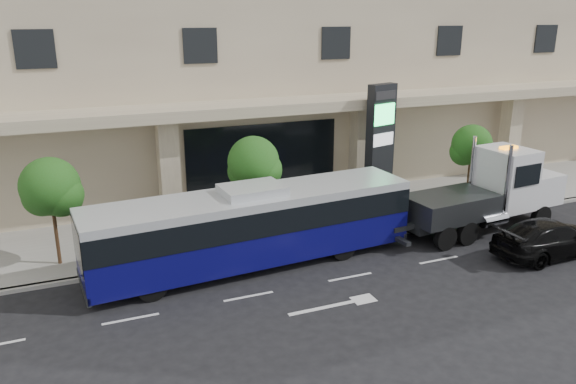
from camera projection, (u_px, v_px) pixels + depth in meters
name	position (u px, v px, depth m)	size (l,w,h in m)	color
ground	(332.00, 261.00, 22.29)	(120.00, 120.00, 0.00)	black
sidewalk	(285.00, 219.00, 26.67)	(120.00, 6.00, 0.15)	gray
curb	(311.00, 242.00, 24.03)	(120.00, 0.30, 0.15)	gray
convention_center	(218.00, 4.00, 32.88)	(60.00, 17.60, 20.00)	tan
tree_left	(51.00, 190.00, 20.90)	(2.27, 2.20, 4.22)	#422B19
tree_mid	(254.00, 166.00, 23.75)	(2.28, 2.20, 4.38)	#422B19
tree_right	(472.00, 148.00, 27.99)	(2.10, 2.00, 4.04)	#422B19
city_bus	(253.00, 225.00, 21.53)	(12.93, 3.58, 3.24)	black
tow_truck	(491.00, 193.00, 25.23)	(9.13, 2.89, 4.14)	#2D3033
black_sedan	(550.00, 238.00, 22.69)	(2.09, 5.14, 1.49)	black
signage_pylon	(380.00, 145.00, 27.52)	(1.60, 0.93, 6.09)	black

